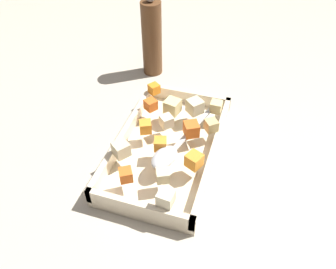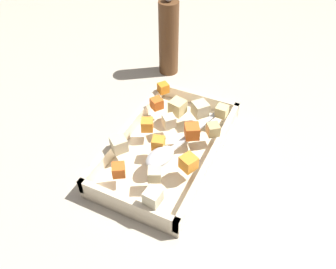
# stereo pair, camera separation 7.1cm
# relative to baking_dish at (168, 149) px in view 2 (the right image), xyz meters

# --- Properties ---
(ground_plane) EXTENTS (4.00, 4.00, 0.00)m
(ground_plane) POSITION_rel_baking_dish_xyz_m (0.02, -0.00, -0.01)
(ground_plane) COLOR #BCB29E
(baking_dish) EXTENTS (0.37, 0.22, 0.05)m
(baking_dish) POSITION_rel_baking_dish_xyz_m (0.00, 0.00, 0.00)
(baking_dish) COLOR beige
(baking_dish) RESTS_ON ground_plane
(carrot_chunk_front_center) EXTENTS (0.04, 0.04, 0.03)m
(carrot_chunk_front_center) POSITION_rel_baking_dish_xyz_m (0.08, 0.07, 0.05)
(carrot_chunk_front_center) COLOR orange
(carrot_chunk_front_center) RESTS_ON baking_dish
(carrot_chunk_corner_se) EXTENTS (0.03, 0.03, 0.03)m
(carrot_chunk_corner_se) POSITION_rel_baking_dish_xyz_m (-0.04, 0.01, 0.05)
(carrot_chunk_corner_se) COLOR orange
(carrot_chunk_corner_se) RESTS_ON baking_dish
(carrot_chunk_back_center) EXTENTS (0.04, 0.04, 0.03)m
(carrot_chunk_back_center) POSITION_rel_baking_dish_xyz_m (-0.06, -0.07, 0.05)
(carrot_chunk_back_center) COLOR orange
(carrot_chunk_back_center) RESTS_ON baking_dish
(carrot_chunk_mid_right) EXTENTS (0.03, 0.03, 0.02)m
(carrot_chunk_mid_right) POSITION_rel_baking_dish_xyz_m (0.15, 0.08, 0.05)
(carrot_chunk_mid_right) COLOR orange
(carrot_chunk_mid_right) RESTS_ON baking_dish
(carrot_chunk_near_spoon) EXTENTS (0.03, 0.03, 0.02)m
(carrot_chunk_near_spoon) POSITION_rel_baking_dish_xyz_m (-0.13, 0.04, 0.05)
(carrot_chunk_near_spoon) COLOR orange
(carrot_chunk_near_spoon) RESTS_ON baking_dish
(carrot_chunk_far_right) EXTENTS (0.03, 0.03, 0.03)m
(carrot_chunk_far_right) POSITION_rel_baking_dish_xyz_m (0.01, 0.05, 0.05)
(carrot_chunk_far_right) COLOR orange
(carrot_chunk_far_right) RESTS_ON baking_dish
(carrot_chunk_heap_top) EXTENTS (0.04, 0.04, 0.03)m
(carrot_chunk_heap_top) POSITION_rel_baking_dish_xyz_m (0.03, -0.04, 0.05)
(carrot_chunk_heap_top) COLOR orange
(carrot_chunk_heap_top) RESTS_ON baking_dish
(potato_chunk_far_left) EXTENTS (0.03, 0.03, 0.03)m
(potato_chunk_far_left) POSITION_rel_baking_dish_xyz_m (0.12, -0.08, 0.05)
(potato_chunk_far_left) COLOR #E0CC89
(potato_chunk_far_left) RESTS_ON baking_dish
(potato_chunk_corner_sw) EXTENTS (0.03, 0.03, 0.03)m
(potato_chunk_corner_sw) POSITION_rel_baking_dish_xyz_m (-0.16, -0.05, 0.05)
(potato_chunk_corner_sw) COLOR beige
(potato_chunk_corner_sw) RESTS_ON baking_dish
(potato_chunk_near_left) EXTENTS (0.03, 0.03, 0.02)m
(potato_chunk_near_left) POSITION_rel_baking_dish_xyz_m (-0.11, -0.03, 0.05)
(potato_chunk_near_left) COLOR beige
(potato_chunk_near_left) RESTS_ON baking_dish
(potato_chunk_rim_edge) EXTENTS (0.04, 0.04, 0.03)m
(potato_chunk_rim_edge) POSITION_rel_baking_dish_xyz_m (0.09, 0.02, 0.05)
(potato_chunk_rim_edge) COLOR #E0CC89
(potato_chunk_rim_edge) RESTS_ON baking_dish
(potato_chunk_mid_left) EXTENTS (0.04, 0.04, 0.03)m
(potato_chunk_mid_left) POSITION_rel_baking_dish_xyz_m (-0.08, 0.08, 0.05)
(potato_chunk_mid_left) COLOR beige
(potato_chunk_mid_left) RESTS_ON baking_dish
(potato_chunk_heap_side) EXTENTS (0.04, 0.04, 0.03)m
(potato_chunk_heap_side) POSITION_rel_baking_dish_xyz_m (0.05, -0.08, 0.05)
(potato_chunk_heap_side) COLOR tan
(potato_chunk_heap_side) RESTS_ON baking_dish
(potato_chunk_near_right) EXTENTS (0.05, 0.05, 0.03)m
(potato_chunk_near_right) POSITION_rel_baking_dish_xyz_m (0.10, -0.03, 0.05)
(potato_chunk_near_right) COLOR beige
(potato_chunk_near_right) RESTS_ON baking_dish
(parsnip_chunk_center) EXTENTS (0.04, 0.04, 0.03)m
(parsnip_chunk_center) POSITION_rel_baking_dish_xyz_m (0.04, 0.02, 0.05)
(parsnip_chunk_center) COLOR beige
(parsnip_chunk_center) RESTS_ON baking_dish
(serving_spoon) EXTENTS (0.23, 0.09, 0.02)m
(serving_spoon) POSITION_rel_baking_dish_xyz_m (-0.05, -0.02, 0.04)
(serving_spoon) COLOR silver
(serving_spoon) RESTS_ON baking_dish
(pepper_mill) EXTENTS (0.06, 0.06, 0.23)m
(pepper_mill) POSITION_rel_baking_dish_xyz_m (0.31, 0.15, 0.09)
(pepper_mill) COLOR brown
(pepper_mill) RESTS_ON ground_plane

